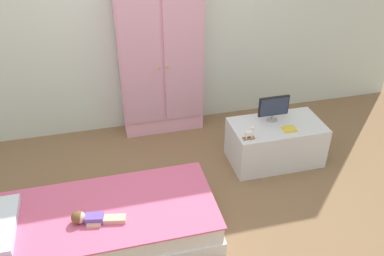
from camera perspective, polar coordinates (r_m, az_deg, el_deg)
name	(u,v)px	position (r m, az deg, el deg)	size (l,w,h in m)	color
ground_plane	(161,221)	(3.48, -4.39, -12.85)	(10.00, 10.00, 0.02)	brown
back_wall	(125,5)	(4.16, -9.29, 16.68)	(6.40, 0.05, 2.70)	silver
bed	(98,226)	(3.30, -13.05, -13.19)	(1.83, 0.81, 0.29)	white
doll	(88,218)	(3.10, -14.31, -12.11)	(0.39, 0.15, 0.10)	#6B4CB2
wardrobe	(161,62)	(4.22, -4.36, 9.25)	(0.85, 0.29, 1.59)	#EFADCC
tv_stand	(275,142)	(4.05, 11.57, -1.99)	(0.88, 0.49, 0.41)	silver
tv_monitor	(274,107)	(3.92, 11.37, 2.90)	(0.30, 0.10, 0.26)	#99999E
rocking_horse_toy	(250,133)	(3.66, 8.13, -0.68)	(0.11, 0.04, 0.13)	#8E6642
book_yellow	(289,129)	(3.88, 13.45, -0.14)	(0.12, 0.11, 0.01)	gold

